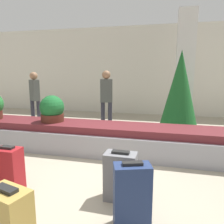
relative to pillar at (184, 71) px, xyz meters
The scene contains 11 objects.
ground_plane 4.43m from the pillar, 110.82° to the right, with size 18.00×18.00×0.00m, color #9E937F.
back_wall 2.28m from the pillar, 129.96° to the left, with size 18.00×0.06×3.20m.
carousel 3.14m from the pillar, 121.09° to the right, with size 7.77×0.87×0.56m.
pillar is the anchor object (origin of this frame).
suitcase_0 4.99m from the pillar, 119.90° to the right, with size 0.32×0.23×0.64m.
suitcase_1 4.30m from the pillar, 103.90° to the right, with size 0.39×0.24×0.63m.
suitcase_7 4.67m from the pillar, 99.92° to the right, with size 0.41×0.31×0.70m.
potted_plant_1 3.74m from the pillar, 138.24° to the right, with size 0.49×0.49×0.54m.
traveler_0 4.28m from the pillar, 168.14° to the right, with size 0.37×0.33×1.57m.
traveler_1 2.27m from the pillar, 157.79° to the right, with size 0.36×0.26×1.60m.
decorated_tree 1.28m from the pillar, 98.06° to the right, with size 0.92×0.92×2.06m.
Camera 1 is at (0.97, -2.56, 1.57)m, focal length 35.00 mm.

